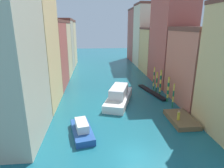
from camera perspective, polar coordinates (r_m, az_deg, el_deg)
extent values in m
plane|color=#196070|center=(43.36, 0.01, -0.62)|extent=(154.00, 154.00, 0.00)
cube|color=#BCB299|center=(23.79, -29.15, 6.77)|extent=(6.48, 9.87, 19.41)
cube|color=#DBB77A|center=(33.32, -22.39, 11.14)|extent=(6.48, 10.00, 20.82)
cube|color=#B25147|center=(43.55, -18.08, 7.88)|extent=(6.48, 10.05, 13.68)
cube|color=brown|center=(43.13, -18.97, 17.22)|extent=(6.61, 10.25, 0.53)
cube|color=beige|center=(52.84, -15.89, 9.46)|extent=(6.48, 8.16, 13.61)
cube|color=brown|center=(52.48, -16.53, 17.18)|extent=(6.61, 8.33, 0.65)
cube|color=#BCB299|center=(60.71, -14.58, 10.84)|extent=(6.48, 7.17, 14.46)
cube|color=brown|center=(60.47, -15.12, 17.96)|extent=(6.61, 7.32, 0.66)
cube|color=beige|center=(69.07, -13.48, 11.45)|extent=(6.48, 8.73, 14.15)
cube|color=brown|center=(68.84, -13.92, 17.63)|extent=(6.61, 8.90, 0.77)
cube|color=#C6705B|center=(35.88, 23.53, 4.32)|extent=(6.48, 11.18, 12.17)
cube|color=brown|center=(35.22, 24.78, 14.60)|extent=(6.61, 11.40, 0.73)
cube|color=#B25147|center=(46.28, 16.94, 12.38)|extent=(6.48, 11.98, 19.97)
cube|color=#DBB77A|center=(57.43, 12.35, 9.45)|extent=(6.48, 10.50, 12.04)
cube|color=brown|center=(57.01, 12.76, 15.74)|extent=(6.61, 10.71, 0.57)
cube|color=beige|center=(67.17, 9.84, 13.73)|extent=(6.48, 9.85, 19.32)
cube|color=brown|center=(67.42, 10.30, 22.25)|extent=(6.61, 10.05, 0.72)
cube|color=#B25147|center=(77.73, 7.74, 13.95)|extent=(6.48, 11.23, 18.64)
cube|color=brown|center=(77.87, 8.03, 21.06)|extent=(6.61, 11.45, 0.67)
cube|color=brown|center=(29.37, 19.77, -9.78)|extent=(3.25, 5.68, 0.66)
cylinder|color=gold|center=(28.07, 19.07, -8.97)|extent=(0.36, 0.36, 1.10)
sphere|color=tan|center=(27.79, 19.20, -7.70)|extent=(0.26, 0.26, 0.26)
cylinder|color=#197247|center=(33.58, 17.44, -5.86)|extent=(0.24, 0.24, 0.98)
cylinder|color=#E5D14C|center=(33.23, 17.59, -4.29)|extent=(0.24, 0.24, 0.98)
cylinder|color=#197247|center=(32.90, 17.74, -2.70)|extent=(0.24, 0.24, 0.98)
cylinder|color=#E5D14C|center=(32.60, 17.89, -1.07)|extent=(0.24, 0.24, 0.98)
sphere|color=gold|center=(32.43, 17.98, -0.08)|extent=(0.27, 0.27, 0.27)
cylinder|color=#197247|center=(35.99, 16.02, -4.43)|extent=(0.35, 0.35, 0.70)
cylinder|color=#E5D14C|center=(35.75, 16.11, -3.38)|extent=(0.35, 0.35, 0.70)
cylinder|color=#197247|center=(35.53, 16.20, -2.32)|extent=(0.35, 0.35, 0.70)
cylinder|color=#E5D14C|center=(35.31, 16.29, -1.24)|extent=(0.35, 0.35, 0.70)
cylinder|color=#197247|center=(35.11, 16.38, -0.15)|extent=(0.35, 0.35, 0.70)
cylinder|color=#E5D14C|center=(34.92, 16.48, 0.95)|extent=(0.35, 0.35, 0.70)
sphere|color=gold|center=(34.79, 16.54, 1.73)|extent=(0.38, 0.38, 0.38)
cylinder|color=#197247|center=(38.64, 13.91, -2.71)|extent=(0.33, 0.33, 0.80)
cylinder|color=#E5D14C|center=(38.39, 13.99, -1.59)|extent=(0.33, 0.33, 0.80)
cylinder|color=#197247|center=(38.15, 14.07, -0.45)|extent=(0.33, 0.33, 0.80)
cylinder|color=#E5D14C|center=(37.93, 14.16, 0.71)|extent=(0.33, 0.33, 0.80)
cylinder|color=#197247|center=(37.72, 14.24, 1.88)|extent=(0.33, 0.33, 0.80)
cylinder|color=#E5D14C|center=(37.53, 14.33, 3.06)|extent=(0.33, 0.33, 0.80)
sphere|color=gold|center=(37.41, 14.39, 3.85)|extent=(0.36, 0.36, 0.36)
cylinder|color=#197247|center=(40.32, 12.93, -1.68)|extent=(0.29, 0.29, 0.99)
cylinder|color=#E5D14C|center=(40.02, 13.02, -0.33)|extent=(0.29, 0.29, 0.99)
cylinder|color=#197247|center=(39.75, 13.12, 1.03)|extent=(0.29, 0.29, 0.99)
cylinder|color=#E5D14C|center=(39.50, 13.21, 2.42)|extent=(0.29, 0.29, 0.99)
sphere|color=gold|center=(39.36, 13.27, 3.28)|extent=(0.32, 0.32, 0.32)
cylinder|color=#197247|center=(41.74, 12.12, -1.15)|extent=(0.26, 0.26, 0.78)
cylinder|color=#E5D14C|center=(41.51, 12.19, -0.13)|extent=(0.26, 0.26, 0.78)
cylinder|color=#197247|center=(41.30, 12.25, 0.91)|extent=(0.26, 0.26, 0.78)
cylinder|color=#E5D14C|center=(41.10, 12.32, 1.95)|extent=(0.26, 0.26, 0.78)
cylinder|color=#197247|center=(40.91, 12.39, 3.00)|extent=(0.26, 0.26, 0.78)
cylinder|color=#E5D14C|center=(40.74, 12.45, 4.07)|extent=(0.26, 0.26, 0.78)
sphere|color=gold|center=(40.63, 12.50, 4.74)|extent=(0.28, 0.28, 0.28)
cube|color=white|center=(34.17, 2.03, -4.42)|extent=(6.40, 10.94, 1.25)
cube|color=silver|center=(33.67, 2.05, -2.11)|extent=(4.08, 6.09, 1.65)
cube|color=black|center=(39.67, 11.59, -2.35)|extent=(3.31, 9.61, 0.41)
cube|color=#234C93|center=(24.91, -8.83, -13.75)|extent=(3.43, 6.12, 0.81)
cube|color=silver|center=(24.47, -8.92, -11.93)|extent=(1.94, 3.11, 0.99)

